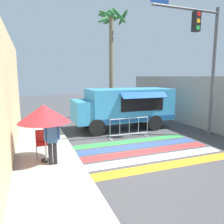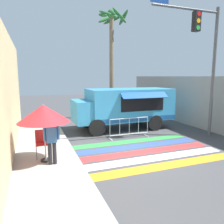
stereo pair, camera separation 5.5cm
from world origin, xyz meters
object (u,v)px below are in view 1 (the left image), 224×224
(food_truck, at_px, (122,106))
(palm_tree, at_px, (112,42))
(barricade_front, at_px, (129,128))
(folding_chair, at_px, (42,141))
(vendor_person, at_px, (52,138))
(patio_umbrella, at_px, (44,114))
(traffic_signal_pole, at_px, (204,50))

(food_truck, height_order, palm_tree, palm_tree)
(barricade_front, height_order, palm_tree, palm_tree)
(folding_chair, height_order, barricade_front, folding_chair)
(food_truck, distance_m, folding_chair, 5.90)
(palm_tree, bearing_deg, vendor_person, -123.12)
(food_truck, distance_m, palm_tree, 5.29)
(patio_umbrella, distance_m, palm_tree, 9.70)
(traffic_signal_pole, xyz_separation_m, palm_tree, (-2.39, 6.33, 1.11))
(vendor_person, distance_m, barricade_front, 4.73)
(traffic_signal_pole, distance_m, patio_umbrella, 8.08)
(folding_chair, height_order, vendor_person, vendor_person)
(vendor_person, bearing_deg, palm_tree, 43.75)
(traffic_signal_pole, bearing_deg, folding_chair, -176.31)
(patio_umbrella, bearing_deg, vendor_person, -61.48)
(patio_umbrella, relative_size, vendor_person, 1.23)
(palm_tree, bearing_deg, food_truck, -100.09)
(barricade_front, bearing_deg, food_truck, 77.34)
(patio_umbrella, relative_size, folding_chair, 2.01)
(traffic_signal_pole, xyz_separation_m, folding_chair, (-7.69, -0.50, -3.61))
(folding_chair, relative_size, barricade_front, 0.47)
(food_truck, xyz_separation_m, palm_tree, (0.59, 3.33, 4.08))
(food_truck, xyz_separation_m, barricade_front, (-0.42, -1.89, -0.88))
(vendor_person, relative_size, barricade_front, 0.77)
(vendor_person, bearing_deg, barricade_front, 18.57)
(vendor_person, height_order, barricade_front, vendor_person)
(food_truck, bearing_deg, barricade_front, -102.66)
(traffic_signal_pole, relative_size, palm_tree, 0.84)
(traffic_signal_pole, relative_size, folding_chair, 6.52)
(food_truck, height_order, traffic_signal_pole, traffic_signal_pole)
(traffic_signal_pole, height_order, vendor_person, traffic_signal_pole)
(traffic_signal_pole, xyz_separation_m, patio_umbrella, (-7.60, -1.00, -2.53))
(vendor_person, bearing_deg, patio_umbrella, 105.39)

